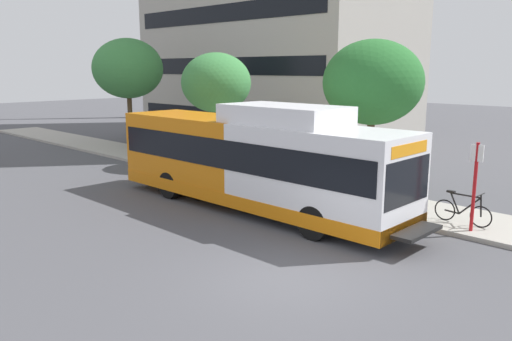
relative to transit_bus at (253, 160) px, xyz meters
name	(u,v)px	position (x,y,z in m)	size (l,w,h in m)	color
ground_plane	(111,211)	(-3.63, 3.27, -1.70)	(120.00, 120.00, 0.00)	#4C4C51
sidewalk_curb	(289,185)	(3.37, 1.27, -1.63)	(3.00, 56.00, 0.14)	#A8A399
transit_bus	(253,160)	(0.00, 0.00, 0.00)	(2.58, 12.25, 3.65)	white
bus_stop_sign_pole	(475,180)	(2.36, -6.57, -0.05)	(0.10, 0.36, 2.60)	red
bicycle_parked	(463,210)	(2.85, -6.11, -1.14)	(0.52, 1.76, 1.02)	black
street_tree_near_stop	(373,83)	(4.29, -1.92, 2.57)	(3.65, 3.65, 5.70)	#4C3823
street_tree_mid_block	(216,83)	(4.43, 6.86, 2.39)	(3.39, 3.39, 5.41)	#4C3823
street_tree_far_block	(128,69)	(4.38, 14.56, 3.06)	(4.09, 4.09, 6.38)	#4C3823
lattice_comm_tower	(158,41)	(17.69, 30.26, 5.62)	(1.10, 1.10, 22.58)	#B7B7BC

